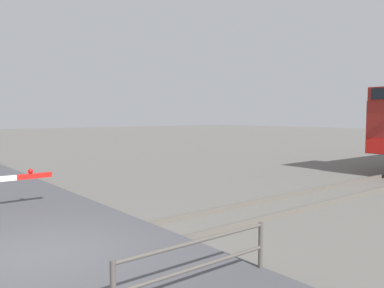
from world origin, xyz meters
The scene contains 5 objects.
ground_plane centered at (0.00, 0.00, 0.00)m, with size 160.00×160.00×0.00m, color #605E59.
rail_track_left centered at (-0.72, 0.00, 0.07)m, with size 0.08×80.00×0.15m, color #59544C.
rail_track_right centered at (0.72, 0.00, 0.07)m, with size 0.08×80.00×0.15m, color #59544C.
road_surface centered at (0.00, 0.00, 0.08)m, with size 36.00×5.59×0.16m, color #47474C.
guard_railing centered at (3.00, 1.36, 0.62)m, with size 0.08×2.84×0.95m.
Camera 1 is at (7.28, -2.21, 2.74)m, focal length 36.37 mm.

